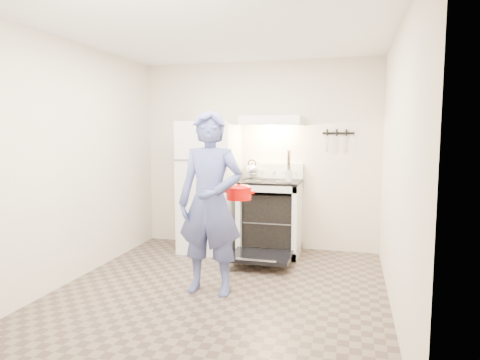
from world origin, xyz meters
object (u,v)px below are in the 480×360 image
(refrigerator, at_px, (210,186))
(dutch_oven, at_px, (239,194))
(tea_kettle, at_px, (252,169))
(person, at_px, (210,203))
(stove_body, at_px, (270,218))

(refrigerator, height_order, dutch_oven, refrigerator)
(tea_kettle, relative_size, person, 0.14)
(tea_kettle, relative_size, dutch_oven, 0.77)
(dutch_oven, bearing_deg, refrigerator, 121.71)
(stove_body, relative_size, tea_kettle, 3.63)
(stove_body, xyz_separation_m, dutch_oven, (-0.12, -1.15, 0.48))
(tea_kettle, distance_m, dutch_oven, 1.32)
(tea_kettle, bearing_deg, dutch_oven, -82.78)
(stove_body, height_order, tea_kettle, tea_kettle)
(stove_body, relative_size, dutch_oven, 2.79)
(stove_body, distance_m, dutch_oven, 1.25)
(refrigerator, bearing_deg, tea_kettle, 18.99)
(refrigerator, relative_size, dutch_oven, 5.15)
(refrigerator, relative_size, person, 0.96)
(refrigerator, height_order, tea_kettle, refrigerator)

